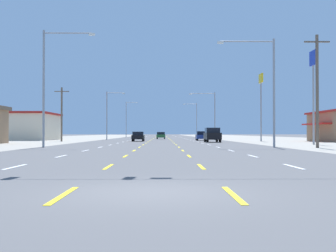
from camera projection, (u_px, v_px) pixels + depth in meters
ground_plane at (161, 140)px, 75.48m from camera, size 572.00×572.00×0.00m
lot_apron_left at (17, 140)px, 75.17m from camera, size 28.00×440.00×0.01m
lot_apron_right at (304, 140)px, 75.80m from camera, size 28.00×440.00×0.01m
lane_markings at (161, 138)px, 113.98m from camera, size 10.64×227.60×0.01m
signal_span_wire at (150, 18)px, 16.81m from camera, size 26.00×0.52×9.70m
suv_far_right_nearest at (212, 135)px, 59.95m from camera, size 1.98×4.90×1.98m
sedan_inner_left_near at (138, 136)px, 66.45m from camera, size 1.80×4.50×1.46m
hatchback_far_right_mid at (201, 136)px, 73.12m from camera, size 1.72×3.90×1.54m
sedan_center_turn_midfar at (161, 135)px, 91.25m from camera, size 1.80×4.50×1.46m
storefront_left_row_2 at (17, 126)px, 77.47m from camera, size 13.30×13.57×4.83m
pole_sign_right_row_1 at (313, 75)px, 48.14m from camera, size 0.24×1.90×10.34m
pole_sign_right_row_2 at (261, 91)px, 66.17m from camera, size 0.24×2.04×10.22m
streetlight_left_row_0 at (49, 79)px, 38.42m from camera, size 4.58×0.26×10.33m
streetlight_right_row_0 at (267, 83)px, 38.66m from camera, size 5.10×0.26×9.63m
streetlight_left_row_1 at (109, 112)px, 82.06m from camera, size 3.51×0.26×9.05m
streetlight_right_row_1 at (212, 111)px, 82.31m from camera, size 4.93×0.26×8.94m
streetlight_left_row_2 at (127, 117)px, 125.73m from camera, size 3.47×0.26×10.26m
streetlight_right_row_2 at (195, 117)px, 125.98m from camera, size 4.03×0.26×9.88m
utility_pole_right_row_0 at (317, 89)px, 37.43m from camera, size 2.20×0.26×9.69m
utility_pole_left_row_1 at (62, 113)px, 65.18m from camera, size 2.20×0.26×8.06m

